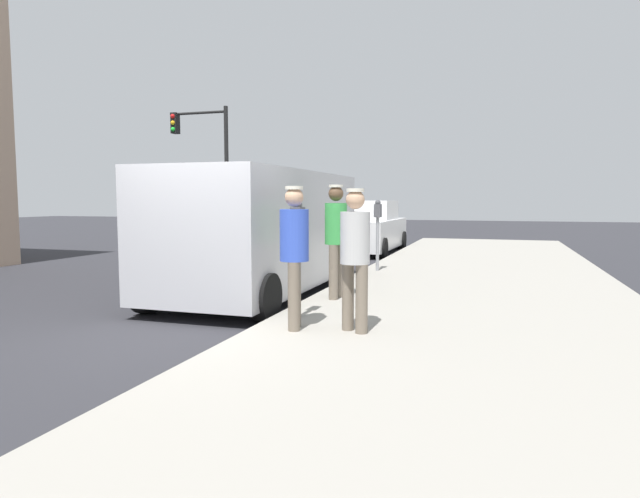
{
  "coord_description": "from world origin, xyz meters",
  "views": [
    {
      "loc": [
        3.77,
        -6.1,
        1.67
      ],
      "look_at": [
        1.65,
        0.48,
        1.05
      ],
      "focal_mm": 30.77,
      "sensor_mm": 36.0,
      "label": 1
    }
  ],
  "objects_px": {
    "parking_meter_near": "(298,238)",
    "parked_sedan_ahead": "(367,229)",
    "parking_meter_far": "(378,223)",
    "pedestrian_in_gray": "(355,251)",
    "pedestrian_in_green": "(336,233)",
    "traffic_light_corner": "(207,152)",
    "parked_van": "(262,229)",
    "pedestrian_in_blue": "(294,248)"
  },
  "relations": [
    {
      "from": "pedestrian_in_blue",
      "to": "pedestrian_in_green",
      "type": "bearing_deg",
      "value": 92.68
    },
    {
      "from": "parking_meter_near",
      "to": "pedestrian_in_green",
      "type": "relative_size",
      "value": 0.87
    },
    {
      "from": "parking_meter_far",
      "to": "parked_sedan_ahead",
      "type": "distance_m",
      "value": 5.7
    },
    {
      "from": "pedestrian_in_green",
      "to": "traffic_light_corner",
      "type": "distance_m",
      "value": 13.91
    },
    {
      "from": "parking_meter_far",
      "to": "pedestrian_in_gray",
      "type": "relative_size",
      "value": 0.92
    },
    {
      "from": "pedestrian_in_green",
      "to": "pedestrian_in_gray",
      "type": "distance_m",
      "value": 2.16
    },
    {
      "from": "parked_sedan_ahead",
      "to": "traffic_light_corner",
      "type": "relative_size",
      "value": 0.85
    },
    {
      "from": "parking_meter_far",
      "to": "traffic_light_corner",
      "type": "distance_m",
      "value": 11.32
    },
    {
      "from": "pedestrian_in_gray",
      "to": "pedestrian_in_blue",
      "type": "bearing_deg",
      "value": -174.09
    },
    {
      "from": "parking_meter_near",
      "to": "pedestrian_in_gray",
      "type": "relative_size",
      "value": 0.92
    },
    {
      "from": "pedestrian_in_green",
      "to": "pedestrian_in_blue",
      "type": "relative_size",
      "value": 1.04
    },
    {
      "from": "parking_meter_near",
      "to": "pedestrian_in_green",
      "type": "distance_m",
      "value": 1.49
    },
    {
      "from": "parked_van",
      "to": "parked_sedan_ahead",
      "type": "xyz_separation_m",
      "value": [
        -0.0,
        8.2,
        -0.41
      ]
    },
    {
      "from": "parked_van",
      "to": "traffic_light_corner",
      "type": "height_order",
      "value": "traffic_light_corner"
    },
    {
      "from": "pedestrian_in_green",
      "to": "parked_sedan_ahead",
      "type": "xyz_separation_m",
      "value": [
        -1.58,
        8.98,
        -0.41
      ]
    },
    {
      "from": "parking_meter_far",
      "to": "parked_van",
      "type": "relative_size",
      "value": 0.29
    },
    {
      "from": "parking_meter_far",
      "to": "parked_sedan_ahead",
      "type": "relative_size",
      "value": 0.34
    },
    {
      "from": "parking_meter_near",
      "to": "parked_sedan_ahead",
      "type": "distance_m",
      "value": 10.58
    },
    {
      "from": "pedestrian_in_green",
      "to": "pedestrian_in_blue",
      "type": "xyz_separation_m",
      "value": [
        0.1,
        -2.08,
        -0.05
      ]
    },
    {
      "from": "parked_sedan_ahead",
      "to": "pedestrian_in_green",
      "type": "bearing_deg",
      "value": -80.04
    },
    {
      "from": "parking_meter_far",
      "to": "pedestrian_in_gray",
      "type": "bearing_deg",
      "value": -80.83
    },
    {
      "from": "pedestrian_in_blue",
      "to": "pedestrian_in_gray",
      "type": "bearing_deg",
      "value": 5.91
    },
    {
      "from": "pedestrian_in_blue",
      "to": "pedestrian_in_gray",
      "type": "relative_size",
      "value": 1.02
    },
    {
      "from": "parked_sedan_ahead",
      "to": "pedestrian_in_blue",
      "type": "bearing_deg",
      "value": -81.39
    },
    {
      "from": "pedestrian_in_green",
      "to": "parking_meter_near",
      "type": "bearing_deg",
      "value": -92.99
    },
    {
      "from": "parking_meter_far",
      "to": "parked_sedan_ahead",
      "type": "bearing_deg",
      "value": 105.29
    },
    {
      "from": "parking_meter_near",
      "to": "parked_sedan_ahead",
      "type": "bearing_deg",
      "value": 98.16
    },
    {
      "from": "parked_van",
      "to": "parking_meter_near",
      "type": "bearing_deg",
      "value": -56.54
    },
    {
      "from": "pedestrian_in_blue",
      "to": "pedestrian_in_gray",
      "type": "xyz_separation_m",
      "value": [
        0.71,
        0.07,
        -0.02
      ]
    },
    {
      "from": "parking_meter_far",
      "to": "pedestrian_in_green",
      "type": "distance_m",
      "value": 3.49
    },
    {
      "from": "pedestrian_in_green",
      "to": "traffic_light_corner",
      "type": "height_order",
      "value": "traffic_light_corner"
    },
    {
      "from": "parked_van",
      "to": "pedestrian_in_gray",
      "type": "bearing_deg",
      "value": -49.43
    },
    {
      "from": "pedestrian_in_gray",
      "to": "parked_sedan_ahead",
      "type": "relative_size",
      "value": 0.37
    },
    {
      "from": "pedestrian_in_blue",
      "to": "pedestrian_in_gray",
      "type": "height_order",
      "value": "pedestrian_in_blue"
    },
    {
      "from": "parking_meter_far",
      "to": "parking_meter_near",
      "type": "bearing_deg",
      "value": -90.0
    },
    {
      "from": "pedestrian_in_green",
      "to": "pedestrian_in_blue",
      "type": "distance_m",
      "value": 2.08
    },
    {
      "from": "parked_van",
      "to": "traffic_light_corner",
      "type": "xyz_separation_m",
      "value": [
        -6.76,
        10.09,
        2.36
      ]
    },
    {
      "from": "parking_meter_near",
      "to": "pedestrian_in_gray",
      "type": "height_order",
      "value": "pedestrian_in_gray"
    },
    {
      "from": "pedestrian_in_green",
      "to": "traffic_light_corner",
      "type": "xyz_separation_m",
      "value": [
        -8.34,
        10.88,
        2.36
      ]
    },
    {
      "from": "pedestrian_in_green",
      "to": "pedestrian_in_gray",
      "type": "relative_size",
      "value": 1.06
    },
    {
      "from": "parked_van",
      "to": "pedestrian_in_green",
      "type": "bearing_deg",
      "value": -26.44
    },
    {
      "from": "parking_meter_near",
      "to": "pedestrian_in_gray",
      "type": "xyz_separation_m",
      "value": [
        0.89,
        -0.52,
        -0.09
      ]
    }
  ]
}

